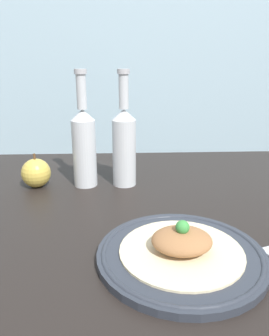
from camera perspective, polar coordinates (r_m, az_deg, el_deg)
name	(u,v)px	position (r cm, az deg, el deg)	size (l,w,h in cm)	color
ground_plane	(134,230)	(70.36, -0.12, -10.68)	(180.00, 110.00, 4.00)	black
wall_backsplash	(127,34)	(115.10, -1.37, 22.37)	(180.00, 3.00, 80.00)	#9EBCCC
plate	(181,254)	(57.83, 8.11, -14.67)	(28.59, 28.59, 1.62)	#2D333D
plated_food	(182,244)	(56.74, 8.20, -12.93)	(20.97, 20.97, 5.86)	beige
cider_bottle_left	(84,144)	(85.92, -8.78, 4.15)	(6.18, 6.18, 29.96)	silver
cider_bottle_right	(124,144)	(85.41, -1.81, 4.28)	(6.18, 6.18, 29.96)	silver
apple	(36,173)	(89.66, -16.77, -0.83)	(7.60, 7.60, 9.05)	gold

